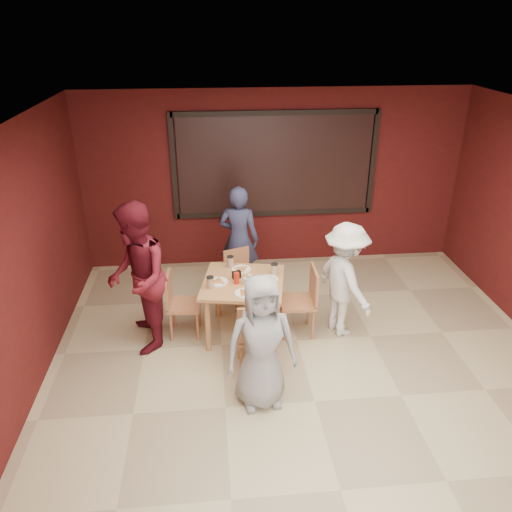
{
  "coord_description": "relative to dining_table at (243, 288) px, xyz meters",
  "views": [
    {
      "loc": [
        -1.03,
        -4.07,
        3.73
      ],
      "look_at": [
        -0.5,
        1.35,
        1.11
      ],
      "focal_mm": 35.0,
      "sensor_mm": 36.0,
      "label": 1
    }
  ],
  "objects": [
    {
      "name": "floor",
      "position": [
        0.66,
        -1.35,
        -0.68
      ],
      "size": [
        7.0,
        7.0,
        0.0
      ],
      "primitive_type": "plane",
      "color": "#C5B789",
      "rests_on": "ground"
    },
    {
      "name": "window_blinds",
      "position": [
        0.66,
        2.1,
        0.97
      ],
      "size": [
        3.0,
        0.02,
        1.5
      ],
      "primitive_type": "cube",
      "color": "black"
    },
    {
      "name": "dining_table",
      "position": [
        0.0,
        0.0,
        0.0
      ],
      "size": [
        1.14,
        1.14,
        0.93
      ],
      "color": "tan",
      "rests_on": "floor"
    },
    {
      "name": "chair_front",
      "position": [
        0.1,
        -0.79,
        -0.15
      ],
      "size": [
        0.46,
        0.46,
        0.94
      ],
      "color": "#BD7649",
      "rests_on": "floor"
    },
    {
      "name": "chair_back",
      "position": [
        0.01,
        0.8,
        -0.23
      ],
      "size": [
        0.5,
        0.5,
        0.8
      ],
      "color": "#BD7649",
      "rests_on": "floor"
    },
    {
      "name": "chair_left",
      "position": [
        -0.82,
        0.1,
        -0.2
      ],
      "size": [
        0.43,
        0.43,
        0.85
      ],
      "color": "#BD7649",
      "rests_on": "floor"
    },
    {
      "name": "chair_right",
      "position": [
        0.77,
        -0.03,
        -0.16
      ],
      "size": [
        0.45,
        0.45,
        0.91
      ],
      "color": "#BD7649",
      "rests_on": "floor"
    },
    {
      "name": "diner_front",
      "position": [
        0.09,
        -1.27,
        0.07
      ],
      "size": [
        0.79,
        0.57,
        1.49
      ],
      "primitive_type": "imported",
      "rotation": [
        0.0,
        0.0,
        0.13
      ],
      "color": "#999999",
      "rests_on": "floor"
    },
    {
      "name": "diner_back",
      "position": [
        0.03,
        1.22,
        0.12
      ],
      "size": [
        0.67,
        0.54,
        1.61
      ],
      "primitive_type": "imported",
      "rotation": [
        0.0,
        0.0,
        2.85
      ],
      "color": "#32375A",
      "rests_on": "floor"
    },
    {
      "name": "diner_left",
      "position": [
        -1.26,
        -0.1,
        0.25
      ],
      "size": [
        0.83,
        1.0,
        1.87
      ],
      "primitive_type": "imported",
      "rotation": [
        0.0,
        0.0,
        -1.43
      ],
      "color": "maroon",
      "rests_on": "floor"
    },
    {
      "name": "diner_right",
      "position": [
        1.27,
        -0.06,
        0.07
      ],
      "size": [
        0.87,
        1.11,
        1.51
      ],
      "primitive_type": "imported",
      "rotation": [
        0.0,
        0.0,
        1.94
      ],
      "color": "white",
      "rests_on": "floor"
    }
  ]
}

